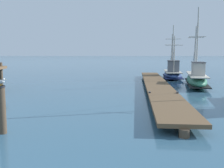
{
  "coord_description": "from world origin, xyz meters",
  "views": [
    {
      "loc": [
        2.31,
        -2.27,
        2.84
      ],
      "look_at": [
        2.29,
        9.54,
        1.4
      ],
      "focal_mm": 41.82,
      "sensor_mm": 36.0,
      "label": 1
    }
  ],
  "objects": [
    {
      "name": "fishing_boat_0",
      "position": [
        9.44,
        19.59,
        0.67
      ],
      "size": [
        3.15,
        7.92,
        6.59
      ],
      "color": "#337556",
      "rests_on": "ground"
    },
    {
      "name": "mooring_piling",
      "position": [
        -1.53,
        6.62,
        0.89
      ],
      "size": [
        0.3,
        0.3,
        1.7
      ],
      "color": "#4C3D2D",
      "rests_on": "ground"
    },
    {
      "name": "fishing_boat_2",
      "position": [
        8.89,
        25.95,
        0.62
      ],
      "size": [
        2.75,
        6.83,
        5.77
      ],
      "color": "navy",
      "rests_on": "ground"
    },
    {
      "name": "perched_seagull",
      "position": [
        -1.53,
        6.62,
        1.84
      ],
      "size": [
        0.38,
        0.14,
        0.27
      ],
      "color": "gold",
      "rests_on": "mooring_piling"
    },
    {
      "name": "floating_dock",
      "position": [
        5.73,
        17.34,
        0.36
      ],
      "size": [
        3.8,
        22.66,
        0.53
      ],
      "color": "brown",
      "rests_on": "ground"
    }
  ]
}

